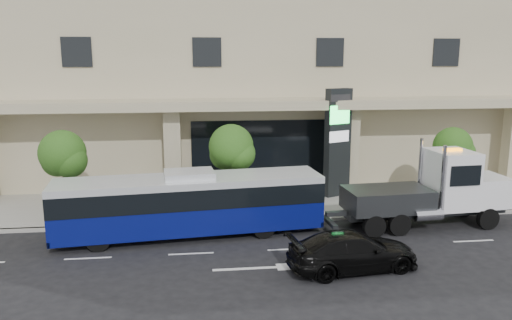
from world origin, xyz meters
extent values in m
plane|color=black|center=(0.00, 0.00, 0.00)|extent=(120.00, 120.00, 0.00)
cube|color=gray|center=(0.00, 5.00, 0.07)|extent=(120.00, 6.00, 0.15)
cube|color=gray|center=(0.00, 2.00, 0.07)|extent=(120.00, 0.30, 0.15)
cube|color=tan|center=(0.00, 15.50, 10.00)|extent=(60.00, 15.00, 20.00)
cube|color=tan|center=(0.00, 6.80, 5.20)|extent=(60.00, 2.80, 0.50)
cube|color=black|center=(0.00, 7.97, 2.15)|extent=(8.00, 0.12, 4.00)
cube|color=tan|center=(-5.00, 6.80, 2.60)|extent=(0.90, 0.90, 4.90)
cube|color=tan|center=(5.00, 6.80, 2.60)|extent=(0.90, 0.90, 4.90)
cube|color=tan|center=(15.00, 6.80, 2.60)|extent=(0.90, 0.90, 4.90)
cylinder|color=#422B19|center=(-10.00, 3.60, 1.55)|extent=(0.14, 0.14, 2.80)
sphere|color=#254F16|center=(-10.00, 3.60, 3.27)|extent=(2.20, 2.20, 2.20)
sphere|color=#254F16|center=(-9.65, 3.40, 2.95)|extent=(1.65, 1.65, 1.65)
sphere|color=#254F16|center=(-10.30, 3.80, 2.87)|extent=(1.54, 1.54, 1.54)
cylinder|color=#422B19|center=(-2.00, 3.60, 1.62)|extent=(0.14, 0.14, 2.94)
sphere|color=#254F16|center=(-2.00, 3.60, 3.43)|extent=(2.20, 2.20, 2.20)
sphere|color=#254F16|center=(-1.65, 3.40, 3.09)|extent=(1.65, 1.65, 1.65)
sphere|color=#254F16|center=(-2.30, 3.80, 3.01)|extent=(1.54, 1.54, 1.54)
cylinder|color=#422B19|center=(9.50, 3.60, 1.51)|extent=(0.14, 0.14, 2.73)
sphere|color=#254F16|center=(9.50, 3.60, 3.19)|extent=(2.00, 2.00, 2.00)
sphere|color=#254F16|center=(9.85, 3.40, 2.88)|extent=(1.50, 1.50, 1.50)
sphere|color=#254F16|center=(9.20, 3.80, 2.80)|extent=(1.40, 1.40, 1.40)
cylinder|color=black|center=(-7.73, -0.77, 0.48)|extent=(0.98, 0.38, 0.96)
cylinder|color=black|center=(-7.94, 1.23, 0.48)|extent=(0.98, 0.38, 0.96)
cylinder|color=black|center=(-0.87, -0.07, 0.48)|extent=(0.98, 0.38, 0.96)
cylinder|color=black|center=(-1.08, 1.94, 0.48)|extent=(0.98, 0.38, 0.96)
cube|color=#09105E|center=(-4.02, 0.62, 0.91)|extent=(11.68, 3.56, 1.15)
cube|color=black|center=(-4.02, 0.62, 1.92)|extent=(11.68, 3.60, 0.86)
cube|color=silver|center=(-4.02, 0.62, 2.49)|extent=(11.68, 3.56, 0.29)
cube|color=silver|center=(-4.02, 0.62, 2.78)|extent=(2.25, 1.74, 0.29)
cube|color=#2D3033|center=(-9.69, 0.03, 0.43)|extent=(0.39, 2.40, 0.29)
cube|color=#2D3033|center=(1.64, 1.21, 0.43)|extent=(0.39, 2.40, 0.29)
cube|color=#2D3033|center=(6.80, 0.63, 0.72)|extent=(7.73, 1.44, 0.36)
cube|color=white|center=(9.73, 0.83, 1.58)|extent=(1.95, 2.20, 1.36)
cube|color=silver|center=(10.64, 0.89, 1.58)|extent=(0.21, 1.81, 1.09)
cube|color=white|center=(7.93, 0.71, 2.22)|extent=(1.96, 2.38, 2.62)
cube|color=black|center=(8.79, 0.77, 2.62)|extent=(0.24, 1.99, 1.09)
cylinder|color=silver|center=(7.00, -0.36, 2.44)|extent=(0.17, 0.17, 3.08)
cylinder|color=silver|center=(6.87, 1.63, 2.44)|extent=(0.17, 0.17, 3.08)
cube|color=#2D3033|center=(4.86, 0.49, 1.40)|extent=(3.94, 2.43, 1.00)
cube|color=#2D3033|center=(2.69, 0.34, 0.86)|extent=(1.46, 0.35, 0.20)
cube|color=#2D3033|center=(2.15, 0.30, 0.50)|extent=(0.34, 1.64, 0.16)
cube|color=orange|center=(7.93, 0.71, 3.57)|extent=(0.83, 0.37, 0.13)
cylinder|color=black|center=(9.44, -0.14, 0.50)|extent=(1.01, 0.36, 1.00)
cylinder|color=black|center=(9.31, 1.75, 0.50)|extent=(1.01, 0.36, 1.00)
cylinder|color=black|center=(5.11, -0.44, 0.50)|extent=(1.01, 0.36, 1.00)
cylinder|color=black|center=(4.97, 1.45, 0.50)|extent=(1.01, 0.36, 1.00)
cylinder|color=black|center=(3.93, -0.52, 0.50)|extent=(1.01, 0.36, 1.00)
cylinder|color=black|center=(3.80, 1.37, 0.50)|extent=(1.01, 0.36, 1.00)
imported|color=black|center=(1.96, -3.69, 0.71)|extent=(5.11, 2.64, 1.42)
cube|color=black|center=(3.99, 5.78, 3.12)|extent=(1.56, 1.03, 5.93)
cube|color=#27EB57|center=(3.99, 5.50, 4.70)|extent=(1.21, 0.56, 0.99)
cube|color=silver|center=(3.99, 5.50, 3.51)|extent=(1.21, 0.56, 0.59)
cube|color=#262628|center=(3.99, 5.50, 5.59)|extent=(1.21, 0.56, 0.40)
camera|label=1|loc=(-3.63, -20.46, 7.70)|focal=35.00mm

